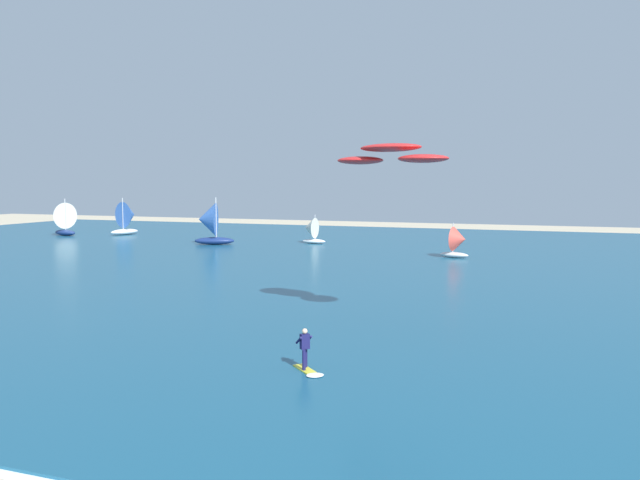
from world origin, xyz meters
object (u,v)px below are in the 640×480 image
(kite, at_px, (390,155))
(sailboat_mid_left, at_px, (311,230))
(sailboat_heeled_over, at_px, (209,223))
(sailboat_mid_right, at_px, (62,218))
(sailboat_far_left, at_px, (128,218))
(sailboat_far_right, at_px, (458,242))
(kitesurfer, at_px, (307,356))

(kite, xyz_separation_m, sailboat_mid_left, (-19.74, 40.00, -7.22))
(sailboat_heeled_over, distance_m, sailboat_mid_right, 26.08)
(sailboat_mid_left, height_order, sailboat_far_left, sailboat_far_left)
(sailboat_far_right, xyz_separation_m, sailboat_mid_left, (-18.78, 8.73, 0.03))
(kite, bearing_deg, kitesurfer, -96.34)
(sailboat_far_right, distance_m, sailboat_far_left, 49.18)
(sailboat_mid_left, xyz_separation_m, sailboat_far_left, (-28.86, 3.47, 0.76))
(kite, distance_m, sailboat_mid_left, 45.19)
(sailboat_heeled_over, bearing_deg, sailboat_mid_right, 169.90)
(kitesurfer, height_order, sailboat_mid_right, sailboat_mid_right)
(sailboat_far_right, distance_m, sailboat_mid_left, 20.71)
(kitesurfer, xyz_separation_m, sailboat_heeled_over, (-29.58, 43.72, 1.95))
(sailboat_far_left, distance_m, sailboat_mid_right, 8.79)
(sailboat_far_right, bearing_deg, sailboat_far_left, 165.63)
(sailboat_heeled_over, height_order, sailboat_mid_right, sailboat_heeled_over)
(kite, xyz_separation_m, sailboat_mid_right, (-56.27, 39.18, -6.49))
(sailboat_mid_left, bearing_deg, sailboat_far_left, 173.14)
(sailboat_mid_left, relative_size, sailboat_mid_right, 0.69)
(kite, relative_size, sailboat_mid_left, 2.01)
(sailboat_mid_left, xyz_separation_m, sailboat_mid_right, (-36.53, -0.82, 0.73))
(kitesurfer, distance_m, sailboat_far_left, 70.95)
(sailboat_mid_left, relative_size, sailboat_far_left, 0.68)
(kitesurfer, distance_m, sailboat_far_right, 40.40)
(kitesurfer, xyz_separation_m, sailboat_far_left, (-47.59, 52.59, 1.76))
(sailboat_heeled_over, distance_m, sailboat_far_left, 20.07)
(sailboat_far_right, bearing_deg, kite, -88.24)
(kitesurfer, distance_m, sailboat_heeled_over, 52.83)
(kite, relative_size, sailboat_mid_right, 1.38)
(kite, bearing_deg, sailboat_far_right, 91.76)
(sailboat_heeled_over, relative_size, sailboat_mid_left, 1.60)
(kite, distance_m, sailboat_heeled_over, 46.61)
(kitesurfer, bearing_deg, kite, 83.66)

